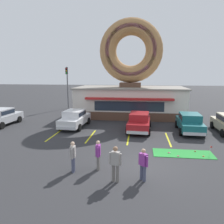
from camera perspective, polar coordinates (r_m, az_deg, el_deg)
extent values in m
plane|color=#2D2D30|center=(12.36, 7.96, -13.55)|extent=(160.00, 160.00, 0.00)
cube|color=brown|center=(25.75, 4.73, 0.05)|extent=(12.00, 6.00, 0.90)
cube|color=silver|center=(25.52, 4.78, 3.59)|extent=(12.00, 6.00, 2.30)
cube|color=gray|center=(25.41, 4.82, 6.35)|extent=(12.30, 6.30, 0.16)
cube|color=#B21E1E|center=(22.21, 4.37, 3.40)|extent=(9.00, 0.60, 0.20)
cube|color=#232D3D|center=(22.60, 4.38, 1.47)|extent=(7.20, 0.03, 1.00)
cube|color=brown|center=(25.39, 4.83, 7.09)|extent=(2.40, 1.80, 0.50)
torus|color=#B27F4C|center=(25.47, 4.96, 15.66)|extent=(7.10, 1.90, 7.10)
torus|color=#D8728C|center=(25.05, 4.91, 15.75)|extent=(6.24, 1.05, 6.24)
cube|color=green|center=(14.47, 18.03, -10.30)|extent=(3.65, 1.47, 0.03)
torus|color=#D17F47|center=(14.37, 22.78, -10.61)|extent=(0.13, 0.13, 0.04)
torus|color=#D8667F|center=(13.91, 16.90, -10.93)|extent=(0.13, 0.13, 0.04)
torus|color=#D8667F|center=(14.28, 14.61, -10.26)|extent=(0.13, 0.13, 0.04)
torus|color=brown|center=(15.03, 20.90, -9.56)|extent=(0.13, 0.13, 0.04)
sphere|color=white|center=(14.33, 14.97, -10.19)|extent=(0.04, 0.04, 0.04)
cylinder|color=silver|center=(14.74, 24.21, -9.14)|extent=(0.01, 0.01, 0.55)
cube|color=red|center=(14.68, 24.50, -8.30)|extent=(0.12, 0.01, 0.08)
cube|color=silver|center=(20.48, -9.64, -2.08)|extent=(1.98, 4.48, 0.68)
cube|color=silver|center=(20.22, -9.84, -0.39)|extent=(1.66, 2.18, 0.60)
cube|color=#232D3D|center=(20.22, -9.84, -0.34)|extent=(1.68, 2.09, 0.36)
cube|color=silver|center=(22.59, -7.70, -1.51)|extent=(1.67, 0.19, 0.24)
cube|color=silver|center=(18.52, -11.98, -4.23)|extent=(1.67, 0.19, 0.24)
cylinder|color=black|center=(22.11, -10.56, -2.11)|extent=(0.25, 0.65, 0.64)
cylinder|color=black|center=(21.55, -6.18, -2.31)|extent=(0.25, 0.65, 0.64)
cylinder|color=black|center=(19.65, -13.39, -3.75)|extent=(0.25, 0.65, 0.64)
cylinder|color=black|center=(19.02, -8.52, -4.05)|extent=(0.25, 0.65, 0.64)
cube|color=maroon|center=(19.07, 7.13, -2.93)|extent=(2.00, 4.49, 0.68)
cube|color=maroon|center=(18.79, 7.14, -1.13)|extent=(1.67, 2.18, 0.60)
cube|color=#232D3D|center=(18.78, 7.14, -1.07)|extent=(1.69, 2.10, 0.36)
cube|color=silver|center=(21.29, 7.50, -2.22)|extent=(1.67, 0.19, 0.24)
cube|color=silver|center=(16.97, 6.62, -5.40)|extent=(1.67, 0.19, 0.24)
cylinder|color=black|center=(20.54, 4.90, -2.91)|extent=(0.26, 0.65, 0.64)
cylinder|color=black|center=(20.44, 9.82, -3.09)|extent=(0.26, 0.65, 0.64)
cylinder|color=black|center=(17.90, 4.00, -4.86)|extent=(0.26, 0.65, 0.64)
cylinder|color=black|center=(17.80, 9.66, -5.07)|extent=(0.26, 0.65, 0.64)
cube|color=#B2B5BA|center=(23.42, -26.71, -1.50)|extent=(1.91, 4.46, 0.68)
cube|color=#B2B5BA|center=(23.19, -27.05, -0.02)|extent=(1.63, 2.15, 0.60)
cube|color=#232D3D|center=(23.19, -27.06, 0.03)|extent=(1.65, 2.07, 0.36)
cube|color=silver|center=(25.26, -23.71, -1.05)|extent=(1.67, 0.16, 0.24)
cylinder|color=black|center=(25.08, -26.46, -1.56)|extent=(0.24, 0.65, 0.64)
cylinder|color=black|center=(24.09, -23.06, -1.75)|extent=(0.24, 0.65, 0.64)
cylinder|color=black|center=(21.90, -26.86, -3.17)|extent=(0.24, 0.65, 0.64)
cube|color=silver|center=(22.76, 26.25, -2.39)|extent=(1.67, 0.12, 0.24)
cylinder|color=black|center=(21.71, 24.71, -3.11)|extent=(0.23, 0.64, 0.64)
cylinder|color=black|center=(19.19, 26.97, -4.94)|extent=(0.23, 0.64, 0.64)
cube|color=#196066|center=(19.70, 19.54, -3.02)|extent=(1.89, 4.45, 0.68)
cube|color=#196066|center=(19.42, 19.73, -1.28)|extent=(1.62, 2.15, 0.60)
cube|color=#232D3D|center=(19.42, 19.73, -1.22)|extent=(1.64, 2.06, 0.36)
cube|color=silver|center=(21.89, 18.49, -2.32)|extent=(1.67, 0.15, 0.24)
cube|color=silver|center=(17.63, 20.75, -5.41)|extent=(1.67, 0.15, 0.24)
cylinder|color=black|center=(20.95, 16.47, -3.04)|extent=(0.24, 0.65, 0.64)
cylinder|color=black|center=(21.25, 21.18, -3.13)|extent=(0.24, 0.65, 0.64)
cylinder|color=black|center=(18.33, 17.50, -4.96)|extent=(0.24, 0.65, 0.64)
cylinder|color=black|center=(18.67, 22.87, -5.02)|extent=(0.24, 0.65, 0.64)
cylinder|color=#474C66|center=(11.44, -10.18, -13.50)|extent=(0.15, 0.15, 0.78)
cylinder|color=#474C66|center=(11.62, -9.99, -13.11)|extent=(0.15, 0.15, 0.78)
cube|color=gray|center=(11.28, -10.19, -10.16)|extent=(0.29, 0.41, 0.57)
cylinder|color=gray|center=(11.06, -10.43, -10.74)|extent=(0.10, 0.10, 0.52)
cylinder|color=gray|center=(11.52, -9.96, -9.87)|extent=(0.10, 0.10, 0.52)
sphere|color=beige|center=(11.14, -10.26, -8.14)|extent=(0.21, 0.21, 0.21)
cylinder|color=slate|center=(10.42, 0.34, -15.61)|extent=(0.15, 0.15, 0.83)
cylinder|color=slate|center=(10.37, 1.43, -15.76)|extent=(0.15, 0.15, 0.83)
cube|color=gray|center=(10.10, 0.89, -12.00)|extent=(0.42, 0.31, 0.61)
cylinder|color=gray|center=(10.18, -0.48, -11.99)|extent=(0.10, 0.10, 0.56)
cylinder|color=gray|center=(10.05, 2.29, -12.32)|extent=(0.10, 0.10, 0.56)
sphere|color=#9E7051|center=(9.94, 0.90, -9.61)|extent=(0.22, 0.22, 0.22)
cylinder|color=#474C66|center=(10.56, 8.47, -15.61)|extent=(0.15, 0.15, 0.76)
cylinder|color=#474C66|center=(10.69, 7.71, -15.25)|extent=(0.15, 0.15, 0.76)
cube|color=#8C3393|center=(10.36, 8.18, -12.16)|extent=(0.43, 0.44, 0.55)
cylinder|color=#8C3393|center=(10.20, 9.15, -12.71)|extent=(0.10, 0.10, 0.51)
cylinder|color=#8C3393|center=(10.54, 7.24, -11.90)|extent=(0.10, 0.10, 0.51)
sphere|color=tan|center=(10.21, 8.24, -10.04)|extent=(0.20, 0.20, 0.20)
cylinder|color=slate|center=(11.72, -3.57, -12.80)|extent=(0.15, 0.15, 0.76)
cylinder|color=slate|center=(11.54, -3.66, -13.19)|extent=(0.15, 0.15, 0.76)
cube|color=#8C3393|center=(11.38, -3.65, -9.94)|extent=(0.28, 0.40, 0.56)
cylinder|color=#8C3393|center=(11.63, -3.54, -9.65)|extent=(0.10, 0.10, 0.51)
cylinder|color=#8C3393|center=(11.16, -3.76, -10.52)|extent=(0.10, 0.10, 0.51)
sphere|color=beige|center=(11.25, -3.67, -7.98)|extent=(0.20, 0.20, 0.20)
cylinder|color=#51565B|center=(23.85, -7.74, -0.76)|extent=(0.56, 0.56, 0.95)
torus|color=#303437|center=(23.76, -7.76, 0.37)|extent=(0.57, 0.57, 0.05)
cylinder|color=#595B60|center=(31.49, -11.52, 6.21)|extent=(0.16, 0.16, 5.80)
cube|color=black|center=(31.26, -11.78, 10.49)|extent=(0.28, 0.24, 0.90)
sphere|color=red|center=(31.15, -11.87, 11.04)|extent=(0.18, 0.18, 0.18)
sphere|color=orange|center=(31.14, -11.85, 10.49)|extent=(0.18, 0.18, 0.18)
sphere|color=green|center=(31.14, -11.83, 9.94)|extent=(0.18, 0.18, 0.18)
cube|color=yellow|center=(18.38, -14.77, -5.80)|extent=(0.12, 3.60, 0.01)
cube|color=yellow|center=(17.49, -5.58, -6.33)|extent=(0.12, 3.60, 0.01)
cube|color=yellow|center=(17.08, 4.35, -6.71)|extent=(0.12, 3.60, 0.01)
cube|color=yellow|center=(17.19, 14.45, -6.90)|extent=(0.12, 3.60, 0.01)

